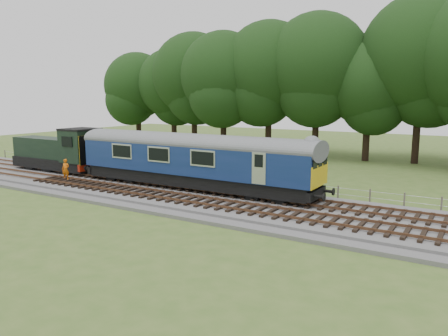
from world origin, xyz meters
The scene contains 9 objects.
ground centered at (0.00, 0.00, 0.00)m, with size 120.00×120.00×0.00m, color #405F23.
ballast centered at (0.00, 0.00, 0.17)m, with size 70.00×7.00×0.35m, color #4C4C4F.
track_north centered at (0.00, 1.40, 0.42)m, with size 67.20×2.40×0.21m.
track_south centered at (0.00, -1.60, 0.42)m, with size 67.20×2.40×0.21m.
fence centered at (0.00, 4.50, 0.00)m, with size 64.00×0.12×1.00m, color #6B6054, non-canonical shape.
tree_line centered at (0.00, 22.00, 0.00)m, with size 70.00×8.00×18.00m, color black, non-canonical shape.
dmu_railcar centered at (-5.23, 1.40, 2.61)m, with size 18.05×2.86×3.88m.
shunter_loco centered at (-19.15, 1.40, 1.97)m, with size 8.92×2.60×3.38m.
worker centered at (-15.35, -1.04, 1.15)m, with size 0.58×0.38×1.60m, color orange.
Camera 1 is at (12.01, -22.71, 6.65)m, focal length 35.00 mm.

